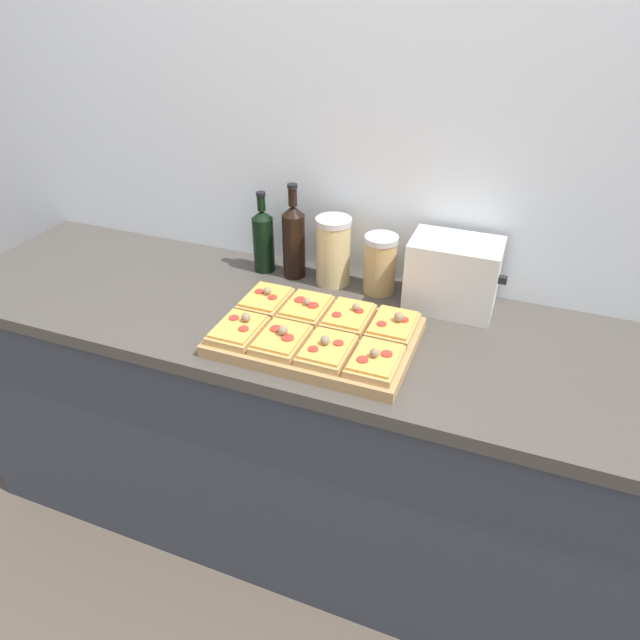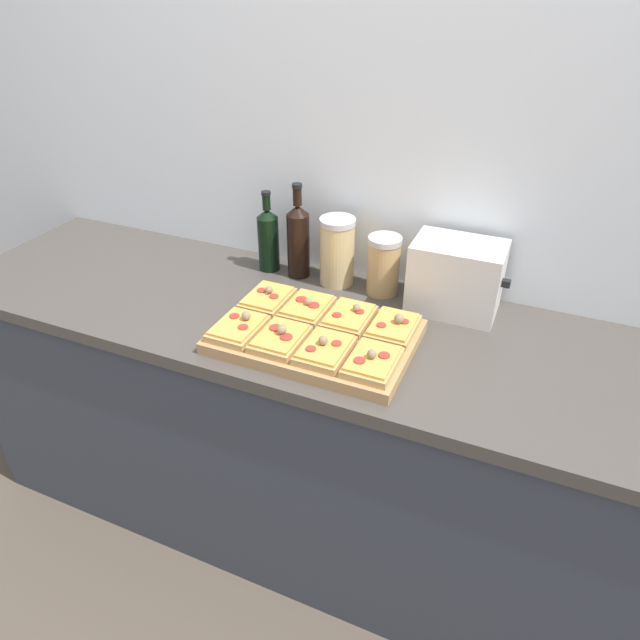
% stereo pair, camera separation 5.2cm
% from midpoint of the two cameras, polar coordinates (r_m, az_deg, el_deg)
% --- Properties ---
extents(ground_plane, '(12.00, 12.00, 0.00)m').
position_cam_midpoint_polar(ground_plane, '(2.10, -1.79, -26.68)').
color(ground_plane, '#4C4238').
extents(wall_back, '(6.00, 0.06, 2.50)m').
position_cam_midpoint_polar(wall_back, '(1.80, 6.12, 14.44)').
color(wall_back, silver).
rests_on(wall_back, ground_plane).
extents(kitchen_counter, '(2.63, 0.67, 0.91)m').
position_cam_midpoint_polar(kitchen_counter, '(1.93, 1.75, -11.95)').
color(kitchen_counter, '#333842').
rests_on(kitchen_counter, ground_plane).
extents(cutting_board, '(0.53, 0.36, 0.03)m').
position_cam_midpoint_polar(cutting_board, '(1.56, -1.35, -1.69)').
color(cutting_board, '#A37A4C').
rests_on(cutting_board, kitchen_counter).
extents(pizza_slice_back_left, '(0.12, 0.16, 0.05)m').
position_cam_midpoint_polar(pizza_slice_back_left, '(1.68, -6.33, 2.05)').
color(pizza_slice_back_left, tan).
rests_on(pizza_slice_back_left, cutting_board).
extents(pizza_slice_back_midleft, '(0.12, 0.16, 0.05)m').
position_cam_midpoint_polar(pizza_slice_back_midleft, '(1.64, -2.30, 1.23)').
color(pizza_slice_back_midleft, tan).
rests_on(pizza_slice_back_midleft, cutting_board).
extents(pizza_slice_back_midright, '(0.12, 0.16, 0.05)m').
position_cam_midpoint_polar(pizza_slice_back_midright, '(1.60, 1.96, 0.36)').
color(pizza_slice_back_midright, tan).
rests_on(pizza_slice_back_midright, cutting_board).
extents(pizza_slice_back_right, '(0.12, 0.16, 0.06)m').
position_cam_midpoint_polar(pizza_slice_back_right, '(1.56, 6.41, -0.53)').
color(pizza_slice_back_right, tan).
rests_on(pizza_slice_back_right, cutting_board).
extents(pizza_slice_front_left, '(0.12, 0.16, 0.05)m').
position_cam_midpoint_polar(pizza_slice_front_left, '(1.56, -9.12, -0.92)').
color(pizza_slice_front_left, tan).
rests_on(pizza_slice_front_left, cutting_board).
extents(pizza_slice_front_midleft, '(0.12, 0.16, 0.05)m').
position_cam_midpoint_polar(pizza_slice_front_midleft, '(1.50, -4.87, -1.91)').
color(pizza_slice_front_midleft, tan).
rests_on(pizza_slice_front_midleft, cutting_board).
extents(pizza_slice_front_midright, '(0.12, 0.16, 0.05)m').
position_cam_midpoint_polar(pizza_slice_front_midright, '(1.46, -0.31, -2.96)').
color(pizza_slice_front_midright, tan).
rests_on(pizza_slice_front_midright, cutting_board).
extents(pizza_slice_front_right, '(0.12, 0.16, 0.05)m').
position_cam_midpoint_polar(pizza_slice_front_right, '(1.43, 4.51, -4.04)').
color(pizza_slice_front_right, tan).
rests_on(pizza_slice_front_right, cutting_board).
extents(olive_oil_bottle, '(0.07, 0.07, 0.27)m').
position_cam_midpoint_polar(olive_oil_bottle, '(1.91, -6.47, 8.03)').
color(olive_oil_bottle, black).
rests_on(olive_oil_bottle, kitchen_counter).
extents(wine_bottle, '(0.07, 0.07, 0.31)m').
position_cam_midpoint_polar(wine_bottle, '(1.86, -3.45, 8.02)').
color(wine_bottle, black).
rests_on(wine_bottle, kitchen_counter).
extents(grain_jar_tall, '(0.11, 0.11, 0.22)m').
position_cam_midpoint_polar(grain_jar_tall, '(1.82, 0.50, 6.90)').
color(grain_jar_tall, tan).
rests_on(grain_jar_tall, kitchen_counter).
extents(grain_jar_short, '(0.10, 0.10, 0.19)m').
position_cam_midpoint_polar(grain_jar_short, '(1.78, 5.19, 5.60)').
color(grain_jar_short, tan).
rests_on(grain_jar_short, kitchen_counter).
extents(toaster_oven, '(0.28, 0.17, 0.21)m').
position_cam_midpoint_polar(toaster_oven, '(1.72, 12.30, 4.44)').
color(toaster_oven, beige).
rests_on(toaster_oven, kitchen_counter).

